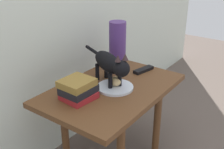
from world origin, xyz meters
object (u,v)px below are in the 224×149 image
(bread_roll, at_px, (116,81))
(tv_remote, at_px, (143,70))
(book_stack, at_px, (78,89))
(side_table, at_px, (112,98))
(cat, at_px, (110,64))
(plate, at_px, (115,87))
(green_vase, at_px, (117,45))

(bread_roll, relative_size, tv_remote, 0.53)
(bread_roll, bearing_deg, book_stack, 159.52)
(side_table, bearing_deg, bread_roll, -52.84)
(bread_roll, relative_size, cat, 0.18)
(side_table, distance_m, plate, 0.08)
(side_table, xyz_separation_m, book_stack, (-0.21, 0.07, 0.13))
(tv_remote, bearing_deg, green_vase, 115.58)
(side_table, bearing_deg, book_stack, 162.53)
(green_vase, bearing_deg, plate, -147.09)
(plate, bearing_deg, book_stack, 157.53)
(plate, height_order, green_vase, green_vase)
(bread_roll, bearing_deg, tv_remote, -2.31)
(side_table, distance_m, book_stack, 0.25)
(bread_roll, distance_m, tv_remote, 0.29)
(plate, xyz_separation_m, bread_roll, (0.01, 0.00, 0.03))
(side_table, relative_size, tv_remote, 5.49)
(bread_roll, xyz_separation_m, cat, (0.00, 0.04, 0.09))
(bread_roll, height_order, tv_remote, bread_roll)
(green_vase, bearing_deg, side_table, -150.76)
(side_table, xyz_separation_m, plate, (0.00, -0.02, 0.08))
(side_table, height_order, bread_roll, bread_roll)
(bread_roll, distance_m, cat, 0.10)
(cat, height_order, tv_remote, cat)
(side_table, height_order, cat, cat)
(side_table, xyz_separation_m, cat, (0.02, 0.03, 0.20))
(cat, bearing_deg, bread_roll, -95.73)
(side_table, relative_size, cat, 1.86)
(book_stack, bearing_deg, cat, -10.18)
(cat, bearing_deg, green_vase, 26.42)
(book_stack, xyz_separation_m, tv_remote, (0.51, -0.09, -0.04))
(green_vase, relative_size, tv_remote, 2.04)
(side_table, bearing_deg, cat, 55.64)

